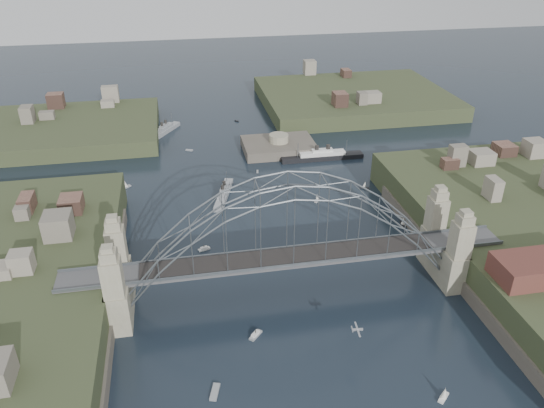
{
  "coord_description": "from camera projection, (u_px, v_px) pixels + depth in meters",
  "views": [
    {
      "loc": [
        -18.6,
        -80.0,
        64.24
      ],
      "look_at": [
        0.0,
        18.0,
        10.0
      ],
      "focal_mm": 34.84,
      "sensor_mm": 36.0,
      "label": 1
    }
  ],
  "objects": [
    {
      "name": "small_boat_c",
      "position": [
        256.0,
        335.0,
        91.9
      ],
      "size": [
        2.66,
        2.78,
        1.43
      ],
      "color": "white",
      "rests_on": "ground"
    },
    {
      "name": "small_boat_f",
      "position": [
        257.0,
        172.0,
        151.27
      ],
      "size": [
        0.79,
        1.67,
        0.45
      ],
      "color": "white",
      "rests_on": "ground"
    },
    {
      "name": "small_boat_d",
      "position": [
        365.0,
        186.0,
        141.76
      ],
      "size": [
        2.57,
        1.89,
        2.38
      ],
      "color": "white",
      "rests_on": "ground"
    },
    {
      "name": "aeroplane",
      "position": [
        356.0,
        329.0,
        84.94
      ],
      "size": [
        1.93,
        3.59,
        0.52
      ],
      "color": "#A1A3A8"
    },
    {
      "name": "small_boat_g",
      "position": [
        444.0,
        394.0,
        79.7
      ],
      "size": [
        2.4,
        2.25,
        2.38
      ],
      "color": "white",
      "rests_on": "ground"
    },
    {
      "name": "small_boat_j",
      "position": [
        215.0,
        392.0,
        80.96
      ],
      "size": [
        1.99,
        3.47,
        0.45
      ],
      "color": "white",
      "rests_on": "ground"
    },
    {
      "name": "small_boat_i",
      "position": [
        403.0,
        222.0,
        125.0
      ],
      "size": [
        1.27,
        2.8,
        2.38
      ],
      "color": "white",
      "rests_on": "ground"
    },
    {
      "name": "small_boat_b",
      "position": [
        317.0,
        198.0,
        135.32
      ],
      "size": [
        1.81,
        1.93,
        2.38
      ],
      "color": "white",
      "rests_on": "ground"
    },
    {
      "name": "small_boat_a",
      "position": [
        204.0,
        249.0,
        115.77
      ],
      "size": [
        2.74,
        1.66,
        1.43
      ],
      "color": "white",
      "rests_on": "ground"
    },
    {
      "name": "ground",
      "position": [
        289.0,
        292.0,
        102.78
      ],
      "size": [
        500.0,
        500.0,
        0.0
      ],
      "primitive_type": "plane",
      "color": "black",
      "rests_on": "ground"
    },
    {
      "name": "fort_island",
      "position": [
        279.0,
        152.0,
        165.33
      ],
      "size": [
        22.0,
        16.0,
        9.4
      ],
      "color": "#4D463C",
      "rests_on": "ground"
    },
    {
      "name": "bridge",
      "position": [
        290.0,
        239.0,
        96.9
      ],
      "size": [
        84.0,
        13.8,
        24.6
      ],
      "color": "#494A4C",
      "rests_on": "ground"
    },
    {
      "name": "small_boat_h",
      "position": [
        189.0,
        150.0,
        165.18
      ],
      "size": [
        2.38,
        1.66,
        0.45
      ],
      "color": "white",
      "rests_on": "ground"
    },
    {
      "name": "naval_cruiser_near",
      "position": [
        224.0,
        194.0,
        137.73
      ],
      "size": [
        6.97,
        17.22,
        5.18
      ],
      "color": "#93979B",
      "rests_on": "ground"
    },
    {
      "name": "headland_nw",
      "position": [
        67.0,
        135.0,
        175.53
      ],
      "size": [
        60.0,
        45.0,
        9.0
      ],
      "primitive_type": "cube",
      "color": "#313B20",
      "rests_on": "ground"
    },
    {
      "name": "small_boat_e",
      "position": [
        126.0,
        185.0,
        142.14
      ],
      "size": [
        2.89,
        2.73,
        2.38
      ],
      "color": "white",
      "rests_on": "ground"
    },
    {
      "name": "headland_ne",
      "position": [
        354.0,
        103.0,
        205.56
      ],
      "size": [
        70.0,
        55.0,
        9.5
      ],
      "primitive_type": "cube",
      "color": "#313B20",
      "rests_on": "ground"
    },
    {
      "name": "naval_cruiser_far",
      "position": [
        164.0,
        131.0,
        178.32
      ],
      "size": [
        10.88,
        15.74,
        5.74
      ],
      "color": "#93979B",
      "rests_on": "ground"
    },
    {
      "name": "ocean_liner",
      "position": [
        322.0,
        156.0,
        158.95
      ],
      "size": [
        25.11,
        3.53,
        6.16
      ],
      "color": "black",
      "rests_on": "ground"
    },
    {
      "name": "small_boat_k",
      "position": [
        237.0,
        121.0,
        188.9
      ],
      "size": [
        1.47,
        1.59,
        0.45
      ],
      "color": "white",
      "rests_on": "ground"
    }
  ]
}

